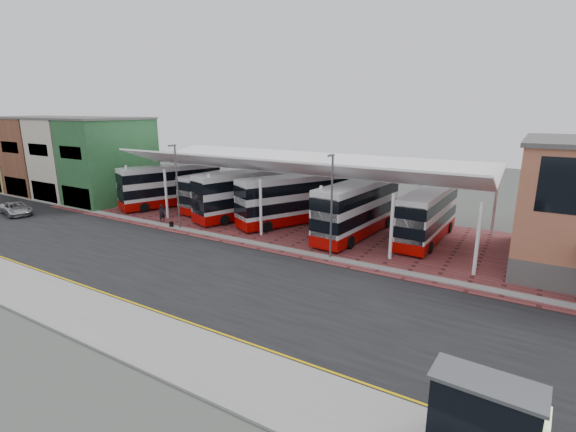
# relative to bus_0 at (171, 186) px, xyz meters

# --- Properties ---
(ground) EXTENTS (140.00, 140.00, 0.00)m
(ground) POSITION_rel_bus_0_xyz_m (21.93, -12.88, -2.44)
(ground) COLOR #424540
(road) EXTENTS (120.00, 14.00, 0.02)m
(road) POSITION_rel_bus_0_xyz_m (21.93, -13.88, -2.43)
(road) COLOR black
(road) RESTS_ON ground
(forecourt) EXTENTS (72.00, 16.00, 0.06)m
(forecourt) POSITION_rel_bus_0_xyz_m (23.93, 0.12, -2.41)
(forecourt) COLOR brown
(forecourt) RESTS_ON ground
(sidewalk) EXTENTS (120.00, 4.00, 0.14)m
(sidewalk) POSITION_rel_bus_0_xyz_m (21.93, -21.88, -2.37)
(sidewalk) COLOR gray
(sidewalk) RESTS_ON ground
(north_kerb) EXTENTS (120.00, 0.80, 0.14)m
(north_kerb) POSITION_rel_bus_0_xyz_m (21.93, -6.68, -2.37)
(north_kerb) COLOR gray
(north_kerb) RESTS_ON ground
(yellow_line_near) EXTENTS (120.00, 0.12, 0.01)m
(yellow_line_near) POSITION_rel_bus_0_xyz_m (21.93, -19.88, -2.41)
(yellow_line_near) COLOR #ECB701
(yellow_line_near) RESTS_ON road
(yellow_line_far) EXTENTS (120.00, 0.12, 0.01)m
(yellow_line_far) POSITION_rel_bus_0_xyz_m (21.93, -19.58, -2.41)
(yellow_line_far) COLOR #ECB701
(yellow_line_far) RESTS_ON road
(canopy) EXTENTS (37.00, 11.63, 7.07)m
(canopy) POSITION_rel_bus_0_xyz_m (15.93, 1.06, 3.36)
(canopy) COLOR white
(canopy) RESTS_ON ground
(shop_green) EXTENTS (6.40, 10.20, 10.22)m
(shop_green) POSITION_rel_bus_0_xyz_m (-8.07, -1.90, 2.68)
(shop_green) COLOR #295F32
(shop_green) RESTS_ON ground
(shop_cream) EXTENTS (6.40, 10.20, 10.22)m
(shop_cream) POSITION_rel_bus_0_xyz_m (-14.57, -1.90, 2.68)
(shop_cream) COLOR beige
(shop_cream) RESTS_ON ground
(shop_brick) EXTENTS (6.40, 10.20, 10.22)m
(shop_brick) POSITION_rel_bus_0_xyz_m (-21.07, -1.90, 2.68)
(shop_brick) COLOR brown
(shop_brick) RESTS_ON ground
(shop_ochre) EXTENTS (6.40, 10.20, 10.22)m
(shop_ochre) POSITION_rel_bus_0_xyz_m (-27.57, -1.90, 2.68)
(shop_ochre) COLOR tan
(shop_ochre) RESTS_ON ground
(lamp_west) EXTENTS (0.16, 0.90, 8.07)m
(lamp_west) POSITION_rel_bus_0_xyz_m (7.93, -6.60, 1.92)
(lamp_west) COLOR #4E5156
(lamp_west) RESTS_ON ground
(lamp_east) EXTENTS (0.16, 0.90, 8.07)m
(lamp_east) POSITION_rel_bus_0_xyz_m (23.93, -6.60, 1.92)
(lamp_east) COLOR #4E5156
(lamp_east) RESTS_ON ground
(bus_0) EXTENTS (6.89, 11.76, 4.79)m
(bus_0) POSITION_rel_bus_0_xyz_m (0.00, 0.00, 0.00)
(bus_0) COLOR silver
(bus_0) RESTS_ON forecourt
(bus_1) EXTENTS (3.17, 10.37, 4.21)m
(bus_1) POSITION_rel_bus_0_xyz_m (5.67, 1.88, -0.29)
(bus_1) COLOR silver
(bus_1) RESTS_ON forecourt
(bus_2) EXTENTS (6.48, 12.10, 4.89)m
(bus_2) POSITION_rel_bus_0_xyz_m (10.94, 0.41, 0.05)
(bus_2) COLOR silver
(bus_2) RESTS_ON forecourt
(bus_3) EXTENTS (7.72, 11.61, 4.81)m
(bus_3) POSITION_rel_bus_0_xyz_m (16.33, 0.67, 0.01)
(bus_3) COLOR silver
(bus_3) RESTS_ON forecourt
(bus_4) EXTENTS (3.79, 12.07, 4.89)m
(bus_4) POSITION_rel_bus_0_xyz_m (23.36, 0.22, 0.05)
(bus_4) COLOR silver
(bus_4) RESTS_ON forecourt
(bus_5) EXTENTS (2.96, 10.85, 4.44)m
(bus_5) POSITION_rel_bus_0_xyz_m (29.16, 1.97, -0.17)
(bus_5) COLOR silver
(bus_5) RESTS_ON forecourt
(silver_car) EXTENTS (5.27, 3.24, 1.36)m
(silver_car) POSITION_rel_bus_0_xyz_m (-11.42, -11.80, -1.74)
(silver_car) COLOR #A0A2A8
(silver_car) RESTS_ON road
(pedestrian) EXTENTS (0.62, 0.76, 1.78)m
(pedestrian) POSITION_rel_bus_0_xyz_m (4.64, -5.74, -1.49)
(pedestrian) COLOR black
(pedestrian) RESTS_ON forecourt
(suitcase) EXTENTS (0.33, 0.24, 0.57)m
(suitcase) POSITION_rel_bus_0_xyz_m (7.03, -6.82, -2.09)
(suitcase) COLOR black
(suitcase) RESTS_ON forecourt
(bus_shelter) EXTENTS (3.56, 1.77, 2.78)m
(bus_shelter) POSITION_rel_bus_0_xyz_m (36.65, -21.53, -0.56)
(bus_shelter) COLOR black
(bus_shelter) RESTS_ON sidewalk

